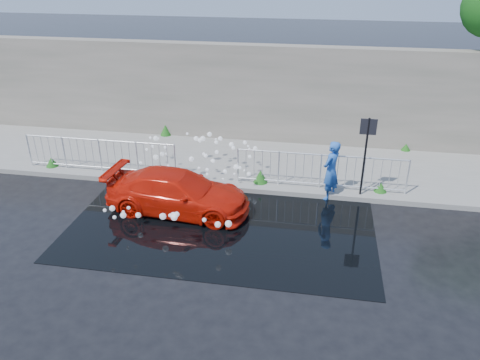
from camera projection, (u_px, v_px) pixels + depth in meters
name	position (u px, v px, depth m)	size (l,w,h in m)	color
ground	(195.00, 243.00, 11.73)	(90.00, 90.00, 0.00)	black
pavement	(232.00, 161.00, 16.13)	(30.00, 4.00, 0.15)	gray
curb	(220.00, 187.00, 14.36)	(30.00, 0.25, 0.16)	gray
retaining_wall	(243.00, 93.00, 17.28)	(30.00, 0.60, 3.50)	#605D51
puddle	(222.00, 224.00, 12.54)	(8.00, 5.00, 0.01)	black
sign_post	(366.00, 145.00, 13.07)	(0.45, 0.06, 2.50)	black
railing_left	(100.00, 154.00, 15.00)	(5.05, 0.05, 1.10)	silver
railing_right	(320.00, 170.00, 13.91)	(5.05, 0.05, 1.10)	silver
weeds	(216.00, 159.00, 15.67)	(12.17, 3.93, 0.42)	#1F5216
water_spray	(196.00, 167.00, 13.91)	(3.70, 5.72, 1.01)	white
red_car	(178.00, 192.00, 12.94)	(1.63, 4.00, 1.16)	red
person	(331.00, 171.00, 13.49)	(0.65, 0.43, 1.79)	blue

